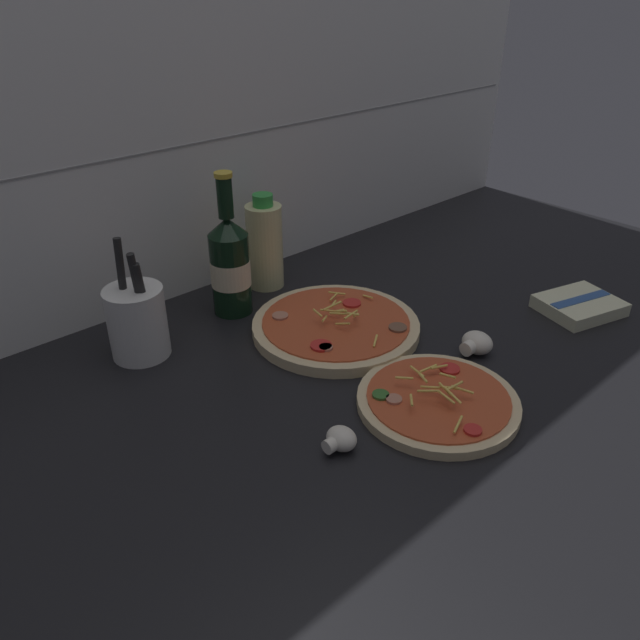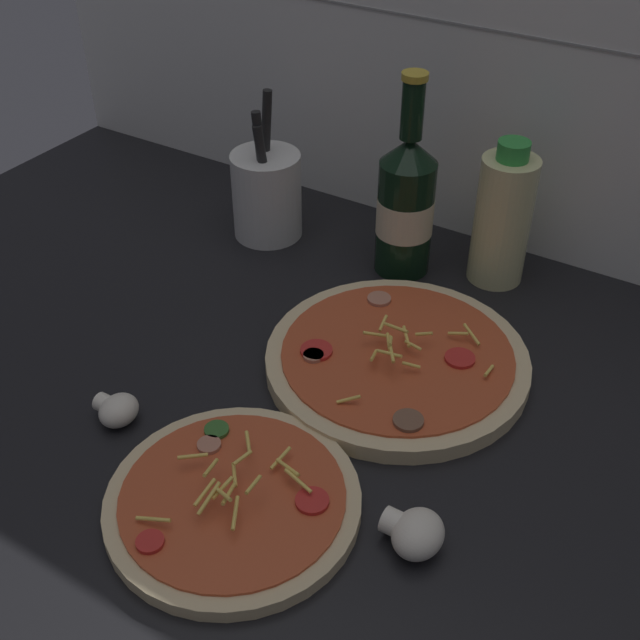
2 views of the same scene
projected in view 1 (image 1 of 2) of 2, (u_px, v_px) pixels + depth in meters
The scene contains 10 objects.
counter_slab at pixel (431, 358), 101.66cm from camera, with size 160.00×90.00×2.50cm.
tile_backsplash at pixel (253, 131), 116.62cm from camera, with size 160.00×1.13×60.00cm.
pizza_near at pixel (438, 401), 88.18cm from camera, with size 22.97×22.97×4.77cm.
pizza_far at pixel (336, 326), 106.10cm from camera, with size 28.46×28.46×5.62cm.
beer_bottle at pixel (230, 264), 108.57cm from camera, with size 7.04×7.04×25.48cm.
oil_bottle at pixel (265, 245), 118.10cm from camera, with size 6.85×6.85×18.33cm.
mushroom_left at pixel (340, 439), 80.09cm from camera, with size 4.51×4.29×3.00cm.
mushroom_right at pixel (476, 343), 99.88cm from camera, with size 5.41×5.15×3.60cm.
utensil_crock at pixel (137, 321), 97.57cm from camera, with size 9.20×9.20×19.62cm.
dish_towel at pixel (579, 305), 112.27cm from camera, with size 15.84×14.21×2.56cm.
Camera 1 is at (-70.93, -50.67, 56.99)cm, focal length 35.00 mm.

